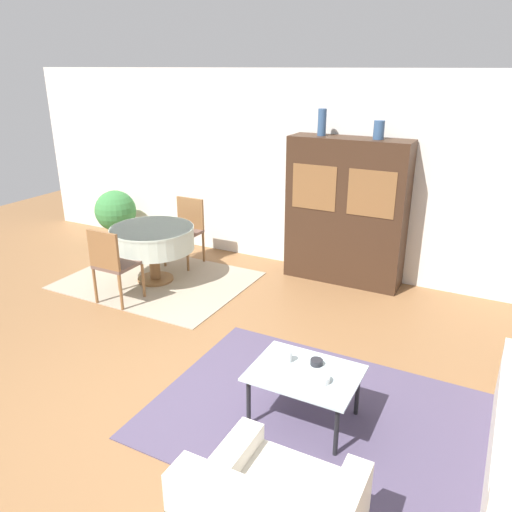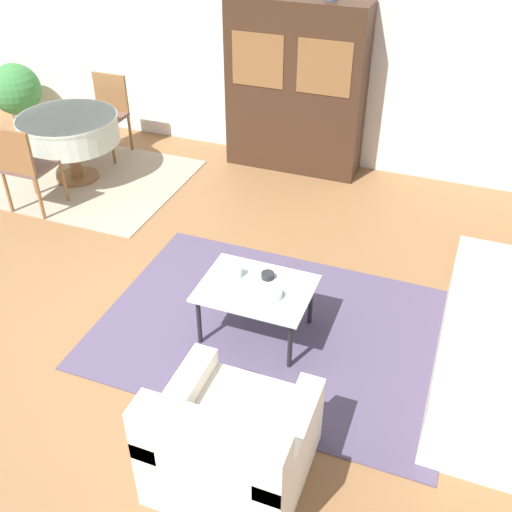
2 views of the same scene
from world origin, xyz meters
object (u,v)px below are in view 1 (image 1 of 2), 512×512
Objects in this scene: vase_tall at (322,122)px; potted_plant at (116,212)px; dining_table at (153,239)px; cup at (287,356)px; display_cabinet at (346,212)px; coffee_table at (305,377)px; bowl_small at (317,362)px; bowl at (320,378)px; dining_chair_near at (112,261)px; dining_chair_far at (186,227)px; vase_short at (379,130)px.

potted_plant is (-3.37, -0.23, -1.55)m from vase_tall.
cup is (2.67, -1.63, -0.09)m from dining_table.
display_cabinet reaches higher than cup.
coffee_table is 0.45× the size of display_cabinet.
potted_plant is at bearing 147.39° from dining_table.
bowl_small is at bearing 73.32° from coffee_table.
bowl_small is at bearing -28.41° from dining_table.
cup is 3.35m from vase_tall.
dining_table is 3.50m from bowl.
dining_chair_near is 1.53m from dining_chair_far.
bowl_small is (2.90, -0.81, -0.07)m from dining_chair_near.
display_cabinet is 19.33× the size of cup.
dining_chair_far is (0.00, 0.76, -0.05)m from dining_table.
vase_short is (-0.31, 2.92, 1.60)m from coffee_table.
bowl is (3.01, -2.54, -0.06)m from dining_chair_far.
coffee_table is 0.90× the size of dining_chair_near.
dining_table is at bearing 149.48° from bowl.
dining_chair_near is at bearing -142.27° from vase_short.
dining_chair_near is 9.59× the size of cup.
display_cabinet is at bearing 103.87° from bowl_small.
dining_chair_far is 4.28× the size of vase_short.
bowl_small is at bearing -68.95° from vase_tall.
bowl is 0.66× the size of vase_short.
vase_short is at bearing 37.73° from dining_chair_near.
display_cabinet is 3.79m from potted_plant.
dining_chair_near reaches higher than coffee_table.
dining_chair_near is at bearing 161.42° from bowl.
dining_chair_near reaches higher than potted_plant.
dining_chair_near is at bearing 161.95° from cup.
dining_chair_near is at bearing 161.66° from coffee_table.
dining_chair_far is at bearing -168.57° from display_cabinet.
bowl is 1.43× the size of bowl_small.
cup is at bearing -80.87° from display_cabinet.
display_cabinet is 18.75× the size of bowl_small.
dining_chair_far is 2.85× the size of vase_tall.
potted_plant reaches higher than bowl_small.
bowl_small is 5.13m from potted_plant.
dining_table reaches higher than bowl_small.
vase_tall is (1.83, 1.98, 1.51)m from dining_chair_near.
display_cabinet reaches higher than potted_plant.
cup is at bearing -31.44° from dining_table.
dining_chair_near and dining_chair_far have the same top height.
potted_plant reaches higher than dining_table.
dining_chair_far reaches higher than potted_plant.
coffee_table is 8.67× the size of cup.
display_cabinet is 2.90m from bowl_small.
vase_short is at bearing 0.16° from display_cabinet.
cup is (0.46, -2.85, -0.44)m from display_cabinet.
bowl_small is (0.23, 0.06, -0.03)m from cup.
cup is 3.22m from vase_short.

